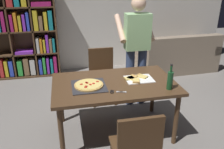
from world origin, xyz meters
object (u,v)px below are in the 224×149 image
chair_far_side (102,72)px  bookshelf (24,34)px  dining_table (114,88)px  wine_bottle (170,80)px  couch (177,57)px  pepperoni_pizza_on_tray (89,85)px  kitchen_scissors (115,92)px  chair_near_camera (136,147)px  person_serving_pizza (137,46)px

chair_far_side → bookshelf: size_ratio=0.46×
dining_table → bookshelf: 2.76m
bookshelf → dining_table: bearing=-59.8°
wine_bottle → couch: bearing=60.7°
couch → wine_bottle: (-1.29, -2.30, 0.57)m
couch → pepperoni_pizza_on_tray: size_ratio=4.14×
wine_bottle → kitchen_scissors: 0.67m
couch → chair_near_camera: bearing=-122.8°
chair_far_side → wine_bottle: 1.46m
person_serving_pizza → pepperoni_pizza_on_tray: size_ratio=4.19×
pepperoni_pizza_on_tray → kitchen_scissors: 0.36m
pepperoni_pizza_on_tray → dining_table: bearing=7.9°
chair_near_camera → chair_far_side: 1.93m
couch → person_serving_pizza: person_serving_pizza is taller
chair_far_side → couch: 2.17m
pepperoni_pizza_on_tray → wine_bottle: wine_bottle is taller
chair_near_camera → person_serving_pizza: size_ratio=0.51×
chair_far_side → kitchen_scissors: 1.26m
chair_near_camera → kitchen_scissors: bearing=93.9°
wine_bottle → pepperoni_pizza_on_tray: bearing=164.0°
dining_table → person_serving_pizza: bearing=55.2°
person_serving_pizza → kitchen_scissors: bearing=-119.3°
chair_far_side → kitchen_scissors: (-0.05, -1.23, 0.24)m
chair_far_side → person_serving_pizza: person_serving_pizza is taller
chair_far_side → pepperoni_pizza_on_tray: 1.10m
bookshelf → pepperoni_pizza_on_tray: bearing=-66.6°
chair_near_camera → wine_bottle: 0.96m
chair_far_side → wine_bottle: size_ratio=2.85×
chair_near_camera → couch: 3.52m
couch → pepperoni_pizza_on_tray: couch is taller
chair_near_camera → pepperoni_pizza_on_tray: 1.01m
dining_table → chair_near_camera: (-0.00, -0.97, -0.16)m
chair_far_side → kitchen_scissors: size_ratio=4.53×
chair_near_camera → pepperoni_pizza_on_tray: bearing=110.0°
couch → bookshelf: size_ratio=0.89×
chair_near_camera → person_serving_pizza: (0.52, 1.71, 0.49)m
bookshelf → pepperoni_pizza_on_tray: bookshelf is taller
chair_far_side → couch: (1.90, 1.02, -0.21)m
chair_far_side → chair_near_camera: bearing=-90.0°
chair_far_side → couch: chair_far_side is taller
chair_far_side → wine_bottle: bearing=-64.6°
chair_far_side → kitchen_scissors: bearing=-92.2°
person_serving_pizza → chair_near_camera: bearing=-106.9°
wine_bottle → chair_far_side: bearing=115.4°
wine_bottle → dining_table: bearing=152.5°
pepperoni_pizza_on_tray → couch: bearing=42.3°
wine_bottle → chair_near_camera: bearing=-133.1°
couch → bookshelf: (-3.28, 0.39, 0.61)m
person_serving_pizza → wine_bottle: bearing=-85.2°
chair_near_camera → chair_far_side: same height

